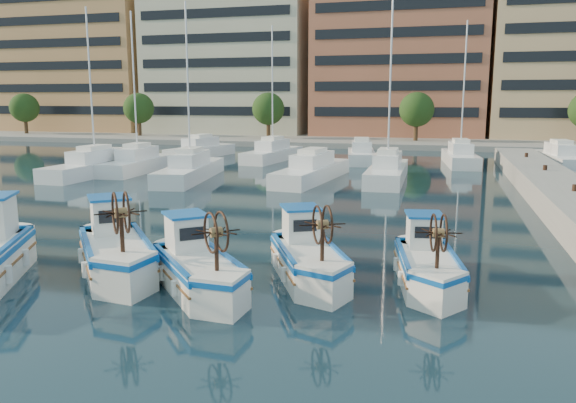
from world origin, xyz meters
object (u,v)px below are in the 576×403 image
object	(u,v)px
fishing_boat_b	(115,248)
fishing_boat_d	(307,255)
fishing_boat_e	(427,262)
fishing_boat_c	(197,265)

from	to	relation	value
fishing_boat_b	fishing_boat_d	bearing A→B (deg)	-28.76
fishing_boat_b	fishing_boat_e	size ratio (longest dim) A/B	1.14
fishing_boat_c	fishing_boat_e	size ratio (longest dim) A/B	1.01
fishing_boat_b	fishing_boat_e	bearing A→B (deg)	-30.19
fishing_boat_c	fishing_boat_b	bearing A→B (deg)	124.13
fishing_boat_e	fishing_boat_d	bearing A→B (deg)	176.56
fishing_boat_b	fishing_boat_c	bearing A→B (deg)	-53.11
fishing_boat_b	fishing_boat_d	xyz separation A→B (m)	(5.87, 1.04, -0.08)
fishing_boat_c	fishing_boat_d	size ratio (longest dim) A/B	0.95
fishing_boat_c	fishing_boat_e	xyz separation A→B (m)	(6.26, 2.21, -0.04)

